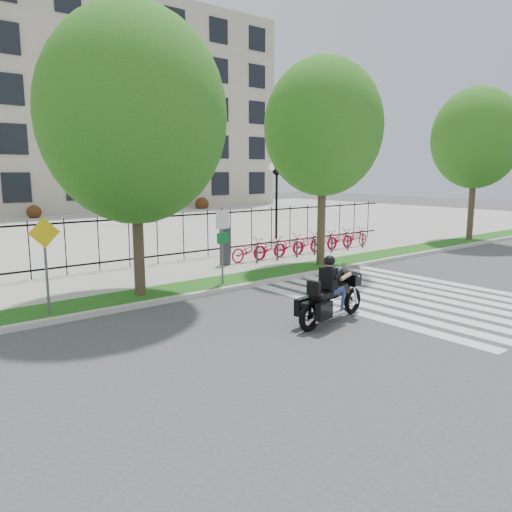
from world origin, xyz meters
TOP-DOWN VIEW (x-y plane):
  - ground at (0.00, 0.00)m, footprint 120.00×120.00m
  - curb at (0.00, 4.10)m, footprint 60.00×0.20m
  - grass_verge at (0.00, 4.95)m, footprint 60.00×1.50m
  - sidewalk at (0.00, 7.45)m, footprint 60.00×3.50m
  - plaza at (0.00, 25.00)m, footprint 80.00×34.00m
  - crosswalk_stripes at (4.83, 0.00)m, footprint 5.70×8.00m
  - iron_fence at (0.00, 9.20)m, footprint 30.00×0.06m
  - lamp_post_right at (10.00, 12.00)m, footprint 1.06×0.70m
  - street_tree_1 at (-1.68, 4.95)m, footprint 5.30×5.30m
  - street_tree_2 at (6.07, 4.95)m, footprint 4.52×4.52m
  - street_tree_3 at (17.69, 4.95)m, footprint 4.58×4.58m
  - bike_share_station at (7.48, 7.20)m, footprint 8.86×0.85m
  - sign_pole_regulatory at (1.08, 4.58)m, footprint 0.50×0.09m
  - sign_pole_warning at (-4.42, 4.58)m, footprint 0.78×0.09m
  - motorcycle_rider at (1.03, -0.21)m, footprint 2.69×0.98m

SIDE VIEW (x-z plane):
  - ground at x=0.00m, z-range 0.00..0.00m
  - crosswalk_stripes at x=4.83m, z-range 0.00..0.01m
  - plaza at x=0.00m, z-range 0.00..0.10m
  - curb at x=0.00m, z-range 0.00..0.15m
  - grass_verge at x=0.00m, z-range 0.00..0.15m
  - sidewalk at x=0.00m, z-range 0.00..0.15m
  - bike_share_station at x=7.48m, z-range -0.13..1.37m
  - motorcycle_rider at x=1.03m, z-range -0.35..1.74m
  - iron_fence at x=0.00m, z-range 0.15..2.15m
  - sign_pole_regulatory at x=1.08m, z-range 0.49..2.99m
  - sign_pole_warning at x=-4.42m, z-range 0.50..2.99m
  - lamp_post_right at x=10.00m, z-range 1.08..5.33m
  - street_tree_1 at x=-1.68m, z-range 1.20..9.41m
  - street_tree_2 at x=6.07m, z-range 1.48..9.35m
  - street_tree_3 at x=17.69m, z-range 1.50..9.48m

